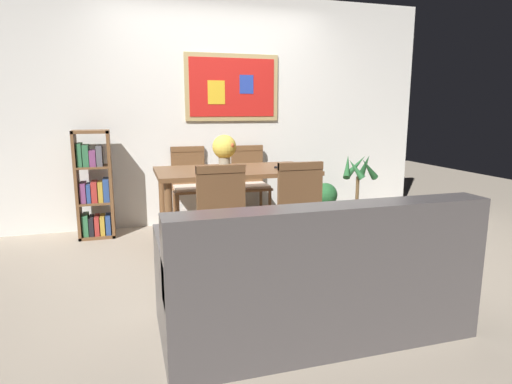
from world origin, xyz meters
name	(u,v)px	position (x,y,z in m)	size (l,w,h in m)	color
ground_plane	(250,260)	(0.00, 0.00, 0.00)	(12.00, 12.00, 0.00)	tan
wall_back_with_painting	(215,111)	(0.00, 1.47, 1.30)	(5.20, 0.14, 2.60)	silver
dining_table	(235,179)	(0.00, 0.52, 0.65)	(1.52, 0.83, 0.75)	brown
dining_chair_far_left	(190,180)	(-0.34, 1.29, 0.54)	(0.40, 0.41, 0.91)	brown
dining_chair_far_right	(249,178)	(0.35, 1.23, 0.54)	(0.40, 0.41, 0.91)	brown
dining_chair_near_left	(219,210)	(-0.33, -0.24, 0.54)	(0.40, 0.41, 0.91)	brown
dining_chair_near_right	(295,205)	(0.33, -0.24, 0.54)	(0.40, 0.41, 0.91)	brown
leather_couch	(313,282)	(0.02, -1.31, 0.31)	(1.80, 0.84, 0.84)	#514C4C
bookshelf	(94,188)	(-1.35, 1.16, 0.52)	(0.36, 0.28, 1.12)	brown
potted_ivy	(325,201)	(1.29, 1.16, 0.22)	(0.29, 0.31, 0.48)	#B2ADA3
potted_palm	(357,200)	(1.52, 0.79, 0.30)	(0.41, 0.42, 0.84)	#4C4742
flower_vase	(224,149)	(-0.10, 0.54, 0.95)	(0.24, 0.23, 0.33)	tan
tv_remote	(282,167)	(0.45, 0.41, 0.77)	(0.15, 0.13, 0.02)	black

